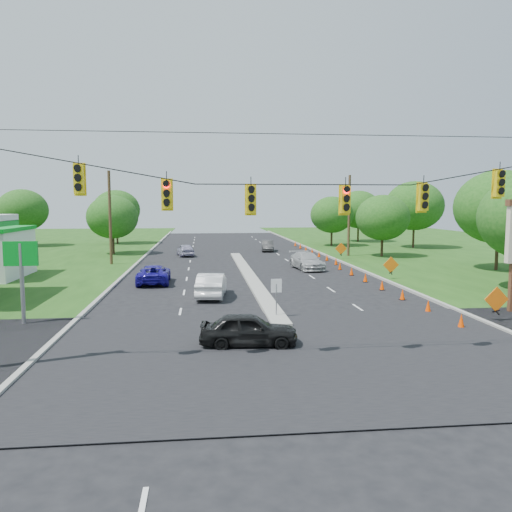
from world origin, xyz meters
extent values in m
plane|color=black|center=(0.00, 0.00, 0.00)|extent=(160.00, 160.00, 0.00)
cube|color=black|center=(0.00, 0.00, 0.00)|extent=(160.00, 14.00, 0.02)
cube|color=gray|center=(-10.10, 30.00, 0.00)|extent=(0.25, 110.00, 0.16)
cube|color=gray|center=(10.10, 30.00, 0.00)|extent=(0.25, 110.00, 0.16)
cube|color=gray|center=(0.00, 21.00, 0.00)|extent=(1.00, 34.00, 0.18)
cylinder|color=gray|center=(0.00, 6.00, 0.90)|extent=(0.06, 0.06, 1.80)
cube|color=white|center=(0.00, 6.00, 1.70)|extent=(0.55, 0.04, 0.70)
cylinder|color=black|center=(0.00, -1.00, 7.00)|extent=(24.00, 0.04, 0.04)
cube|color=yellow|center=(-8.00, -1.00, 6.75)|extent=(0.34, 0.24, 1.00)
cube|color=yellow|center=(-5.00, -1.00, 6.22)|extent=(0.34, 0.24, 1.00)
cube|color=yellow|center=(-2.00, -1.00, 6.05)|extent=(0.34, 0.24, 1.00)
cube|color=yellow|center=(1.50, -1.00, 6.05)|extent=(0.34, 0.24, 1.00)
cube|color=yellow|center=(4.50, -1.00, 6.14)|extent=(0.34, 0.24, 1.00)
cube|color=yellow|center=(7.50, -1.00, 6.66)|extent=(0.34, 0.24, 1.00)
cylinder|color=#422D1C|center=(-12.50, 30.00, 4.50)|extent=(0.28, 0.28, 9.00)
cylinder|color=#422D1C|center=(12.50, 35.00, 4.50)|extent=(0.28, 0.28, 9.00)
cylinder|color=gray|center=(-12.50, 6.00, 2.00)|extent=(0.20, 0.20, 4.00)
cube|color=#008D1C|center=(-12.50, 6.00, 3.50)|extent=(1.60, 0.15, 1.20)
cube|color=#59331E|center=(12.90, 6.00, 2.20)|extent=(0.25, 0.25, 4.40)
cone|color=#FF4200|center=(8.44, 3.00, 0.35)|extent=(0.32, 0.32, 0.70)
cone|color=#FF4200|center=(8.44, 6.50, 0.35)|extent=(0.32, 0.32, 0.70)
cone|color=#FF4200|center=(8.44, 10.00, 0.35)|extent=(0.32, 0.32, 0.70)
cone|color=#FF4200|center=(8.44, 13.50, 0.35)|extent=(0.32, 0.32, 0.70)
cone|color=#FF4200|center=(8.44, 17.00, 0.35)|extent=(0.32, 0.32, 0.70)
cone|color=#FF4200|center=(8.44, 20.50, 0.35)|extent=(0.32, 0.32, 0.70)
cone|color=#FF4200|center=(8.44, 24.00, 0.35)|extent=(0.32, 0.32, 0.70)
cone|color=#FF4200|center=(9.04, 27.50, 0.35)|extent=(0.32, 0.32, 0.70)
cone|color=#FF4200|center=(9.04, 31.00, 0.35)|extent=(0.32, 0.32, 0.70)
cone|color=#FF4200|center=(9.04, 34.50, 0.35)|extent=(0.32, 0.32, 0.70)
cone|color=#FF4200|center=(9.04, 38.00, 0.35)|extent=(0.32, 0.32, 0.70)
cone|color=#FF4200|center=(9.04, 41.50, 0.35)|extent=(0.32, 0.32, 0.70)
cone|color=#FF4200|center=(9.04, 45.00, 0.35)|extent=(0.32, 0.32, 0.70)
cone|color=#FF4200|center=(9.04, 48.50, 0.35)|extent=(0.32, 0.32, 0.70)
cube|color=black|center=(10.80, 4.00, 0.55)|extent=(0.06, 0.58, 0.26)
cube|color=black|center=(10.80, 4.00, 0.55)|extent=(0.06, 0.58, 0.26)
cube|color=orange|center=(10.80, 4.00, 1.15)|extent=(1.27, 0.05, 1.27)
cube|color=black|center=(10.80, 18.00, 0.55)|extent=(0.06, 0.58, 0.26)
cube|color=black|center=(10.80, 18.00, 0.55)|extent=(0.06, 0.58, 0.26)
cube|color=orange|center=(10.80, 18.00, 1.15)|extent=(1.27, 0.05, 1.27)
cube|color=black|center=(10.80, 32.00, 0.55)|extent=(0.06, 0.58, 0.26)
cube|color=black|center=(10.80, 32.00, 0.55)|extent=(0.06, 0.58, 0.26)
cube|color=orange|center=(10.80, 32.00, 1.15)|extent=(1.27, 0.05, 1.27)
cylinder|color=black|center=(-28.00, 52.00, 1.44)|extent=(0.28, 0.28, 2.88)
ellipsoid|color=#194C14|center=(-28.00, 52.00, 4.96)|extent=(6.72, 6.72, 5.76)
cylinder|color=black|center=(-14.00, 40.00, 1.26)|extent=(0.28, 0.28, 2.52)
ellipsoid|color=#194C14|center=(-14.00, 40.00, 4.34)|extent=(5.88, 5.88, 5.04)
cylinder|color=black|center=(-16.00, 55.00, 1.44)|extent=(0.28, 0.28, 2.88)
ellipsoid|color=#194C14|center=(-16.00, 55.00, 4.96)|extent=(6.72, 6.72, 5.76)
cylinder|color=black|center=(22.00, 22.00, 1.62)|extent=(0.28, 0.28, 3.24)
ellipsoid|color=#194C14|center=(22.00, 22.00, 5.58)|extent=(7.56, 7.56, 6.48)
cylinder|color=black|center=(16.00, 34.00, 1.26)|extent=(0.28, 0.28, 2.52)
ellipsoid|color=#194C14|center=(16.00, 34.00, 4.34)|extent=(5.88, 5.88, 5.04)
cylinder|color=black|center=(24.00, 44.00, 1.62)|extent=(0.28, 0.28, 3.24)
ellipsoid|color=#194C14|center=(24.00, 44.00, 5.58)|extent=(7.56, 7.56, 6.48)
cylinder|color=black|center=(20.00, 55.00, 1.44)|extent=(0.28, 0.28, 2.88)
ellipsoid|color=#194C14|center=(20.00, 55.00, 4.96)|extent=(6.72, 6.72, 5.76)
cylinder|color=black|center=(14.00, 48.00, 1.26)|extent=(0.28, 0.28, 2.52)
ellipsoid|color=#194C14|center=(14.00, 48.00, 4.34)|extent=(5.88, 5.88, 5.04)
imported|color=black|center=(-1.89, 1.15, 0.69)|extent=(4.18, 1.96, 1.38)
imported|color=silver|center=(-3.20, 12.24, 0.77)|extent=(2.14, 4.83, 1.54)
imported|color=#1C1191|center=(-7.35, 18.11, 0.69)|extent=(2.40, 5.02, 1.38)
imported|color=#B1B1B1|center=(5.59, 24.69, 0.76)|extent=(2.72, 5.44, 1.52)
imported|color=#9995B1|center=(-5.64, 37.23, 0.69)|extent=(2.30, 4.25, 1.37)
imported|color=#313131|center=(4.28, 41.88, 0.67)|extent=(1.81, 4.18, 1.34)
camera|label=1|loc=(-3.78, -19.03, 5.92)|focal=35.00mm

